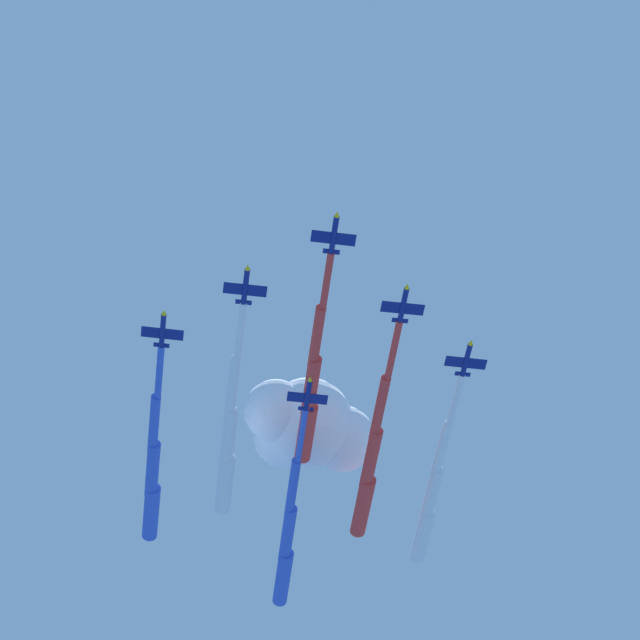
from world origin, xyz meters
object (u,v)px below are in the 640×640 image
(jet_port_inner, at_px, (371,461))
(jet_port_mid, at_px, (432,495))
(jet_lead, at_px, (312,388))
(jet_starboard_mid, at_px, (153,471))
(jet_port_outer, at_px, (288,537))
(jet_starboard_inner, at_px, (229,439))

(jet_port_inner, distance_m, jet_port_mid, 18.72)
(jet_lead, relative_size, jet_starboard_mid, 0.95)
(jet_lead, distance_m, jet_starboard_mid, 43.00)
(jet_port_mid, height_order, jet_port_outer, jet_port_mid)
(jet_port_inner, height_order, jet_starboard_inner, jet_starboard_inner)
(jet_lead, distance_m, jet_port_outer, 47.27)
(jet_port_mid, xyz_separation_m, jet_starboard_mid, (56.54, -25.45, 0.46))
(jet_lead, xyz_separation_m, jet_starboard_inner, (7.63, -21.60, -0.99))
(jet_lead, bearing_deg, jet_starboard_mid, -67.08)
(jet_starboard_mid, bearing_deg, jet_port_outer, -174.60)
(jet_lead, height_order, jet_port_inner, jet_lead)
(jet_lead, relative_size, jet_port_inner, 0.90)
(jet_starboard_mid, height_order, jet_port_outer, jet_starboard_mid)
(jet_port_inner, relative_size, jet_starboard_mid, 1.06)
(jet_lead, distance_m, jet_port_inner, 24.03)
(jet_port_outer, bearing_deg, jet_starboard_mid, 5.40)
(jet_starboard_mid, bearing_deg, jet_starboard_inner, 116.85)
(jet_port_mid, bearing_deg, jet_starboard_inner, -8.93)
(jet_port_inner, relative_size, jet_starboard_inner, 1.04)
(jet_starboard_inner, height_order, jet_starboard_mid, jet_starboard_mid)
(jet_port_outer, bearing_deg, jet_port_inner, 93.36)
(jet_port_inner, height_order, jet_port_mid, jet_port_mid)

